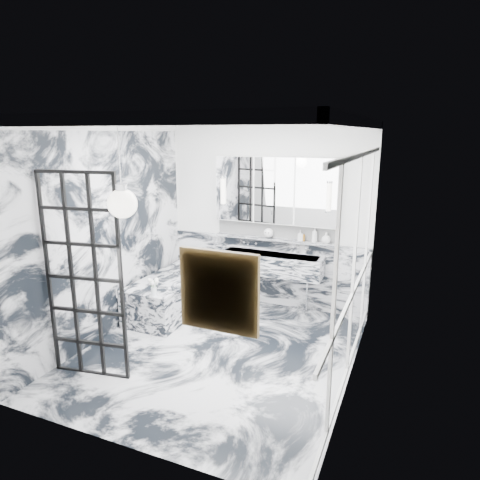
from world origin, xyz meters
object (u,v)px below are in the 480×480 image
at_px(trough_sink, 270,263).
at_px(mirror_cabinet, 275,190).
at_px(bathtub, 173,294).
at_px(crittall_door, 84,278).

relative_size(trough_sink, mirror_cabinet, 0.84).
bearing_deg(trough_sink, mirror_cabinet, 90.00).
relative_size(mirror_cabinet, bathtub, 1.15).
distance_m(trough_sink, bathtub, 1.55).
relative_size(crittall_door, mirror_cabinet, 1.20).
bearing_deg(trough_sink, crittall_door, -116.35).
relative_size(trough_sink, bathtub, 0.97).
distance_m(crittall_door, trough_sink, 2.86).
height_order(crittall_door, mirror_cabinet, mirror_cabinet).
distance_m(crittall_door, mirror_cabinet, 3.06).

